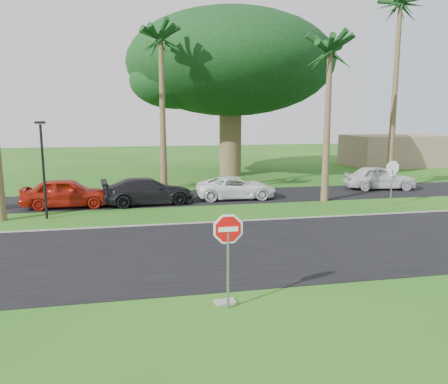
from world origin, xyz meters
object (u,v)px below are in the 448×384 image
car_red (67,193)px  car_minivan (236,188)px  stop_sign_near (228,242)px  car_pickup (380,178)px  stop_sign_far (392,174)px  car_dark (148,191)px

car_red → car_minivan: car_red is taller
stop_sign_near → car_pickup: stop_sign_near is taller
stop_sign_near → car_pickup: bearing=49.2°
stop_sign_far → car_minivan: (-7.90, 3.64, -1.12)m
stop_sign_near → car_minivan: 15.12m
stop_sign_near → car_minivan: size_ratio=0.56×
stop_sign_near → car_pickup: (13.86, 16.07, -0.99)m
car_minivan → car_pickup: size_ratio=1.02×
stop_sign_near → car_dark: bearing=96.5°
stop_sign_far → car_minivan: stop_sign_far is taller
stop_sign_near → car_pickup: 21.25m
car_red → car_minivan: size_ratio=0.98×
stop_sign_far → stop_sign_near: bearing=43.7°
car_dark → car_pickup: size_ratio=1.09×
stop_sign_far → car_red: bearing=-9.9°
stop_sign_near → car_red: stop_sign_near is taller
stop_sign_near → car_minivan: stop_sign_near is taller
stop_sign_near → car_minivan: (3.60, 14.64, -1.12)m
car_red → car_minivan: (9.52, 0.61, -0.14)m
stop_sign_near → car_dark: size_ratio=0.52×
car_pickup → car_minivan: bearing=107.8°
stop_sign_far → car_minivan: bearing=-24.8°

